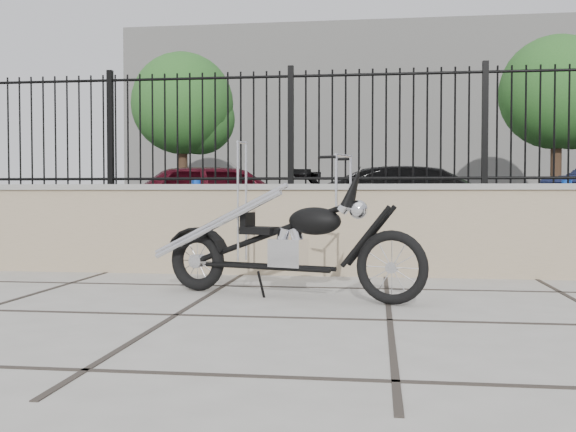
# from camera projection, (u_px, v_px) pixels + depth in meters

# --- Properties ---
(ground_plane) EXTENTS (90.00, 90.00, 0.00)m
(ground_plane) POSITION_uv_depth(u_px,v_px,m) (390.00, 320.00, 4.58)
(ground_plane) COLOR #99968E
(ground_plane) RESTS_ON ground
(parking_lot) EXTENTS (30.00, 30.00, 0.00)m
(parking_lot) POSITION_uv_depth(u_px,v_px,m) (380.00, 227.00, 16.96)
(parking_lot) COLOR black
(parking_lot) RESTS_ON ground
(retaining_wall) EXTENTS (14.00, 0.36, 0.96)m
(retaining_wall) POSITION_uv_depth(u_px,v_px,m) (386.00, 230.00, 7.04)
(retaining_wall) COLOR gray
(retaining_wall) RESTS_ON ground_plane
(iron_fence) EXTENTS (14.00, 0.08, 1.20)m
(iron_fence) POSITION_uv_depth(u_px,v_px,m) (386.00, 126.00, 7.00)
(iron_fence) COLOR black
(iron_fence) RESTS_ON retaining_wall
(background_building) EXTENTS (22.00, 6.00, 8.00)m
(background_building) POSITION_uv_depth(u_px,v_px,m) (379.00, 124.00, 30.69)
(background_building) COLOR beige
(background_building) RESTS_ON ground_plane
(chopper_motorcycle) EXTENTS (2.23, 1.06, 1.33)m
(chopper_motorcycle) POSITION_uv_depth(u_px,v_px,m) (283.00, 217.00, 5.57)
(chopper_motorcycle) COLOR black
(chopper_motorcycle) RESTS_ON ground_plane
(car_red) EXTENTS (4.45, 2.76, 1.41)m
(car_red) POSITION_uv_depth(u_px,v_px,m) (226.00, 202.00, 11.82)
(car_red) COLOR #3E0812
(car_red) RESTS_ON parking_lot
(car_black) EXTENTS (4.64, 1.97, 1.34)m
(car_black) POSITION_uv_depth(u_px,v_px,m) (428.00, 204.00, 11.89)
(car_black) COLOR black
(car_black) RESTS_ON parking_lot
(bollard_a) EXTENTS (0.16, 0.16, 1.05)m
(bollard_a) POSITION_uv_depth(u_px,v_px,m) (196.00, 217.00, 9.45)
(bollard_a) COLOR #0D30D0
(bollard_a) RESTS_ON ground_plane
(bollard_b) EXTENTS (0.16, 0.16, 1.03)m
(bollard_b) POSITION_uv_depth(u_px,v_px,m) (566.00, 221.00, 8.48)
(bollard_b) COLOR #0A16A4
(bollard_b) RESTS_ON ground_plane
(tree_left) EXTENTS (3.33, 3.33, 5.62)m
(tree_left) POSITION_uv_depth(u_px,v_px,m) (182.00, 99.00, 22.05)
(tree_left) COLOR #382619
(tree_left) RESTS_ON ground_plane
(tree_right) EXTENTS (3.41, 3.41, 5.76)m
(tree_right) POSITION_uv_depth(u_px,v_px,m) (557.00, 87.00, 20.18)
(tree_right) COLOR #382619
(tree_right) RESTS_ON ground_plane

